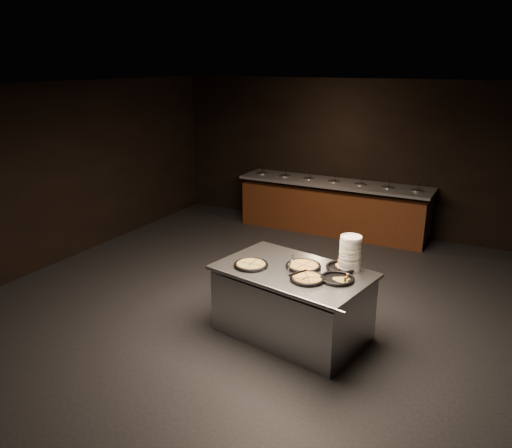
% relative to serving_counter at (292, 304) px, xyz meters
% --- Properties ---
extents(room, '(7.02, 8.02, 2.92)m').
position_rel_serving_counter_xyz_m(room, '(-0.89, 0.37, 1.04)').
color(room, black).
rests_on(room, ground).
extents(salad_bar, '(3.70, 0.83, 1.18)m').
position_rel_serving_counter_xyz_m(salad_bar, '(-0.89, 3.93, 0.03)').
color(salad_bar, '#502D13').
rests_on(salad_bar, ground).
extents(serving_counter, '(1.96, 1.46, 0.85)m').
position_rel_serving_counter_xyz_m(serving_counter, '(0.00, 0.00, 0.00)').
color(serving_counter, '#B3B6BA').
rests_on(serving_counter, ground).
extents(plate_stack, '(0.25, 0.25, 0.41)m').
position_rel_serving_counter_xyz_m(plate_stack, '(0.58, 0.33, 0.64)').
color(plate_stack, white).
rests_on(plate_stack, serving_counter).
extents(pan_veggie_whole, '(0.41, 0.41, 0.04)m').
position_rel_serving_counter_xyz_m(pan_veggie_whole, '(-0.49, -0.13, 0.46)').
color(pan_veggie_whole, black).
rests_on(pan_veggie_whole, serving_counter).
extents(pan_cheese_whole, '(0.42, 0.42, 0.04)m').
position_rel_serving_counter_xyz_m(pan_cheese_whole, '(0.08, 0.12, 0.46)').
color(pan_cheese_whole, black).
rests_on(pan_cheese_whole, serving_counter).
extents(pan_cheese_slices_a, '(0.37, 0.37, 0.04)m').
position_rel_serving_counter_xyz_m(pan_cheese_slices_a, '(0.49, 0.30, 0.46)').
color(pan_cheese_slices_a, black).
rests_on(pan_cheese_slices_a, serving_counter).
extents(pan_cheese_slices_b, '(0.40, 0.40, 0.04)m').
position_rel_serving_counter_xyz_m(pan_cheese_slices_b, '(0.26, -0.19, 0.46)').
color(pan_cheese_slices_b, black).
rests_on(pan_cheese_slices_b, serving_counter).
extents(pan_veggie_slices, '(0.39, 0.39, 0.04)m').
position_rel_serving_counter_xyz_m(pan_veggie_slices, '(0.55, -0.03, 0.46)').
color(pan_veggie_slices, black).
rests_on(pan_veggie_slices, serving_counter).
extents(server_left, '(0.14, 0.35, 0.17)m').
position_rel_serving_counter_xyz_m(server_left, '(-0.03, -0.00, 0.52)').
color(server_left, '#B3B6BA').
rests_on(server_left, serving_counter).
extents(server_right, '(0.34, 0.10, 0.16)m').
position_rel_serving_counter_xyz_m(server_right, '(0.22, -0.28, 0.52)').
color(server_right, '#B3B6BA').
rests_on(server_right, serving_counter).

